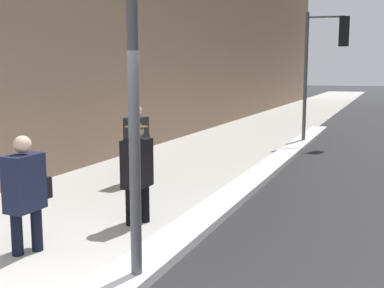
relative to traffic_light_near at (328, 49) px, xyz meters
The scene contains 6 objects.
sidewalk_slab 5.09m from the traffic_light_near, 133.81° to the left, with size 4.00×80.00×0.01m.
snow_bank_curb 5.67m from the traffic_light_near, 98.16° to the right, with size 0.57×17.72×0.12m.
traffic_light_near is the anchor object (origin of this frame).
pedestrian_trailing 11.44m from the traffic_light_near, 101.71° to the right, with size 0.30×0.70×1.51m.
pedestrian_in_glasses 9.78m from the traffic_light_near, 99.43° to the right, with size 0.35×0.50×1.62m.
pedestrian_with_shoulder_bag 7.88m from the traffic_light_near, 112.35° to the right, with size 0.32×0.74×1.62m.
Camera 1 is at (2.73, -3.60, 2.29)m, focal length 45.00 mm.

